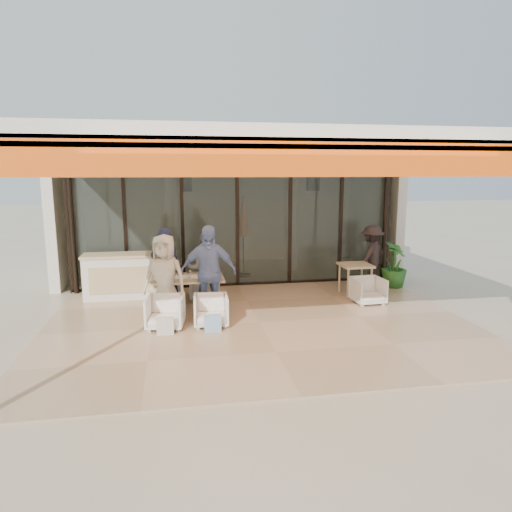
{
  "coord_description": "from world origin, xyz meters",
  "views": [
    {
      "loc": [
        -1.52,
        -8.21,
        2.85
      ],
      "look_at": [
        0.1,
        0.9,
        1.15
      ],
      "focal_mm": 32.0,
      "sensor_mm": 36.0,
      "label": 1
    }
  ],
  "objects_px": {
    "diner_cream": "(165,278)",
    "diner_grey": "(205,269)",
    "diner_periwinkle": "(208,272)",
    "potted_palm": "(394,265)",
    "side_table": "(355,269)",
    "dining_table": "(186,280)",
    "chair_far_right": "(204,284)",
    "chair_far_left": "(167,287)",
    "standing_woman": "(371,256)",
    "chair_near_right": "(211,309)",
    "diner_navy": "(166,268)",
    "side_chair": "(368,289)",
    "host_counter": "(125,276)",
    "chair_near_left": "(165,311)"
  },
  "relations": [
    {
      "from": "diner_cream",
      "to": "standing_woman",
      "type": "xyz_separation_m",
      "value": [
        5.03,
        1.75,
        -0.06
      ]
    },
    {
      "from": "chair_far_left",
      "to": "diner_navy",
      "type": "relative_size",
      "value": 0.37
    },
    {
      "from": "side_chair",
      "to": "potted_palm",
      "type": "bearing_deg",
      "value": 42.37
    },
    {
      "from": "host_counter",
      "to": "side_chair",
      "type": "distance_m",
      "value": 5.46
    },
    {
      "from": "side_chair",
      "to": "chair_far_left",
      "type": "bearing_deg",
      "value": 163.22
    },
    {
      "from": "chair_far_right",
      "to": "side_chair",
      "type": "distance_m",
      "value": 3.66
    },
    {
      "from": "potted_palm",
      "to": "standing_woman",
      "type": "bearing_deg",
      "value": 166.33
    },
    {
      "from": "diner_cream",
      "to": "side_chair",
      "type": "relative_size",
      "value": 2.59
    },
    {
      "from": "dining_table",
      "to": "side_table",
      "type": "xyz_separation_m",
      "value": [
        3.93,
        0.65,
        -0.05
      ]
    },
    {
      "from": "chair_far_right",
      "to": "chair_near_left",
      "type": "bearing_deg",
      "value": 68.54
    },
    {
      "from": "diner_grey",
      "to": "potted_palm",
      "type": "distance_m",
      "value": 4.8
    },
    {
      "from": "chair_near_left",
      "to": "side_table",
      "type": "bearing_deg",
      "value": 28.55
    },
    {
      "from": "diner_grey",
      "to": "diner_periwinkle",
      "type": "distance_m",
      "value": 0.91
    },
    {
      "from": "chair_near_right",
      "to": "side_chair",
      "type": "bearing_deg",
      "value": 16.47
    },
    {
      "from": "diner_cream",
      "to": "standing_woman",
      "type": "relative_size",
      "value": 1.08
    },
    {
      "from": "standing_woman",
      "to": "diner_periwinkle",
      "type": "bearing_deg",
      "value": -11.92
    },
    {
      "from": "host_counter",
      "to": "diner_grey",
      "type": "relative_size",
      "value": 1.15
    },
    {
      "from": "side_table",
      "to": "potted_palm",
      "type": "relative_size",
      "value": 0.65
    },
    {
      "from": "chair_near_right",
      "to": "diner_grey",
      "type": "height_order",
      "value": "diner_grey"
    },
    {
      "from": "diner_grey",
      "to": "standing_woman",
      "type": "relative_size",
      "value": 1.02
    },
    {
      "from": "diner_cream",
      "to": "dining_table",
      "type": "bearing_deg",
      "value": 66.68
    },
    {
      "from": "dining_table",
      "to": "chair_far_left",
      "type": "distance_m",
      "value": 1.1
    },
    {
      "from": "host_counter",
      "to": "chair_far_right",
      "type": "bearing_deg",
      "value": -11.56
    },
    {
      "from": "chair_far_right",
      "to": "potted_palm",
      "type": "relative_size",
      "value": 0.6
    },
    {
      "from": "chair_near_right",
      "to": "potted_palm",
      "type": "bearing_deg",
      "value": 26.82
    },
    {
      "from": "side_chair",
      "to": "host_counter",
      "type": "bearing_deg",
      "value": 161.8
    },
    {
      "from": "diner_grey",
      "to": "diner_navy",
      "type": "bearing_deg",
      "value": 7.73
    },
    {
      "from": "diner_grey",
      "to": "chair_near_right",
      "type": "bearing_deg",
      "value": 97.73
    },
    {
      "from": "dining_table",
      "to": "potted_palm",
      "type": "relative_size",
      "value": 1.3
    },
    {
      "from": "host_counter",
      "to": "chair_far_right",
      "type": "relative_size",
      "value": 2.68
    },
    {
      "from": "host_counter",
      "to": "dining_table",
      "type": "height_order",
      "value": "host_counter"
    },
    {
      "from": "side_chair",
      "to": "diner_navy",
      "type": "bearing_deg",
      "value": 169.59
    },
    {
      "from": "diner_periwinkle",
      "to": "potted_palm",
      "type": "xyz_separation_m",
      "value": [
        4.74,
        1.62,
        -0.35
      ]
    },
    {
      "from": "diner_periwinkle",
      "to": "potted_palm",
      "type": "distance_m",
      "value": 5.02
    },
    {
      "from": "dining_table",
      "to": "diner_navy",
      "type": "bearing_deg",
      "value": 133.02
    },
    {
      "from": "chair_near_left",
      "to": "chair_near_right",
      "type": "xyz_separation_m",
      "value": [
        0.84,
        0.0,
        -0.01
      ]
    },
    {
      "from": "chair_far_left",
      "to": "side_chair",
      "type": "bearing_deg",
      "value": 169.69
    },
    {
      "from": "standing_woman",
      "to": "potted_palm",
      "type": "bearing_deg",
      "value": 131.68
    },
    {
      "from": "dining_table",
      "to": "standing_woman",
      "type": "xyz_separation_m",
      "value": [
        4.61,
        1.3,
        0.1
      ]
    },
    {
      "from": "chair_near_left",
      "to": "diner_cream",
      "type": "relative_size",
      "value": 0.4
    },
    {
      "from": "chair_far_left",
      "to": "dining_table",
      "type": "bearing_deg",
      "value": 116.88
    },
    {
      "from": "side_table",
      "to": "potted_palm",
      "type": "height_order",
      "value": "potted_palm"
    },
    {
      "from": "diner_grey",
      "to": "side_chair",
      "type": "bearing_deg",
      "value": 178.94
    },
    {
      "from": "diner_cream",
      "to": "diner_grey",
      "type": "bearing_deg",
      "value": 65.91
    },
    {
      "from": "host_counter",
      "to": "side_chair",
      "type": "relative_size",
      "value": 2.82
    },
    {
      "from": "dining_table",
      "to": "chair_far_right",
      "type": "xyz_separation_m",
      "value": [
        0.43,
        0.94,
        -0.34
      ]
    },
    {
      "from": "host_counter",
      "to": "dining_table",
      "type": "distance_m",
      "value": 1.88
    },
    {
      "from": "diner_cream",
      "to": "side_table",
      "type": "height_order",
      "value": "diner_cream"
    },
    {
      "from": "potted_palm",
      "to": "chair_far_left",
      "type": "bearing_deg",
      "value": -177.75
    },
    {
      "from": "host_counter",
      "to": "chair_near_left",
      "type": "height_order",
      "value": "host_counter"
    }
  ]
}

